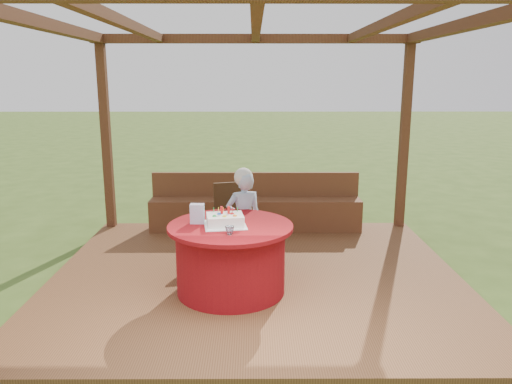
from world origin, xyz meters
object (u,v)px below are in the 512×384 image
at_px(chair, 231,214).
at_px(gift_bag, 197,214).
at_px(birthday_cake, 225,220).
at_px(table, 231,258).
at_px(bench, 256,211).
at_px(elderly_woman, 244,218).
at_px(drinking_glass, 230,230).

height_order(chair, gift_bag, gift_bag).
bearing_deg(birthday_cake, gift_bag, 165.66).
relative_size(table, birthday_cake, 2.72).
height_order(bench, chair, chair).
relative_size(table, chair, 1.47).
distance_m(elderly_woman, gift_bag, 0.78).
distance_m(table, elderly_woman, 0.71).
bearing_deg(drinking_glass, gift_bag, 132.33).
bearing_deg(gift_bag, bench, 75.32).
distance_m(table, chair, 1.29).
xyz_separation_m(elderly_woman, birthday_cake, (-0.17, -0.67, 0.17)).
xyz_separation_m(elderly_woman, drinking_glass, (-0.11, -0.97, 0.15)).
bearing_deg(drinking_glass, birthday_cake, 101.05).
distance_m(elderly_woman, drinking_glass, 0.99).
bearing_deg(gift_bag, chair, 77.90).
bearing_deg(bench, drinking_glass, -95.76).
height_order(elderly_woman, birthday_cake, elderly_woman).
height_order(gift_bag, drinking_glass, gift_bag).
bearing_deg(birthday_cake, chair, 89.84).
distance_m(birthday_cake, drinking_glass, 0.31).
bearing_deg(elderly_woman, drinking_glass, -96.57).
distance_m(table, birthday_cake, 0.41).
distance_m(bench, gift_bag, 2.27).
height_order(table, gift_bag, gift_bag).
bearing_deg(elderly_woman, chair, 104.84).
bearing_deg(chair, drinking_glass, -88.03).
height_order(elderly_woman, gift_bag, elderly_woman).
relative_size(birthday_cake, gift_bag, 2.33).
distance_m(bench, chair, 0.96).
height_order(birthday_cake, gift_bag, gift_bag).
distance_m(birthday_cake, gift_bag, 0.29).
relative_size(table, elderly_woman, 1.07).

